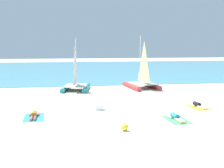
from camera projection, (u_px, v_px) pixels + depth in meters
name	position (u px, v px, depth m)	size (l,w,h in m)	color
ground_plane	(105.00, 90.00, 24.22)	(120.00, 120.00, 0.00)	beige
ocean_water	(88.00, 69.00, 46.49)	(120.00, 40.00, 0.05)	#4C9EB7
sailboat_teal	(76.00, 83.00, 24.28)	(2.84, 3.92, 4.70)	teal
sailboat_red	(142.00, 80.00, 25.44)	(3.02, 4.17, 5.01)	#CC3838
towel_left	(34.00, 117.00, 15.18)	(1.10, 1.90, 0.01)	#338CD8
sunbather_left	(34.00, 115.00, 15.23)	(0.56, 1.57, 0.30)	orange
towel_middle	(177.00, 120.00, 14.68)	(1.10, 1.90, 0.01)	#4CB266
sunbather_middle	(176.00, 117.00, 14.73)	(0.56, 1.56, 0.30)	#268CCC
towel_right	(198.00, 107.00, 17.66)	(1.10, 1.90, 0.01)	yellow
sunbather_right	(198.00, 105.00, 17.71)	(0.57, 1.57, 0.30)	black
beach_ball	(125.00, 127.00, 12.78)	(0.37, 0.37, 0.37)	yellow
cooler_box	(99.00, 107.00, 16.90)	(0.50, 0.36, 0.36)	white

